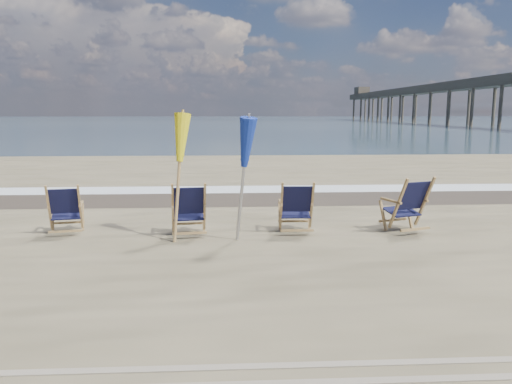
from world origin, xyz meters
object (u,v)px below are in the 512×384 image
beach_chair_1 (205,209)px  beach_chair_3 (425,204)px  umbrella_yellow (177,144)px  beach_chair_0 (80,209)px  beach_chair_2 (312,208)px  umbrella_blue (242,148)px  fishing_pier (465,97)px

beach_chair_1 → beach_chair_3: bearing=175.0°
umbrella_yellow → beach_chair_1: bearing=26.6°
beach_chair_0 → umbrella_yellow: 2.33m
beach_chair_2 → beach_chair_3: beach_chair_3 is taller
beach_chair_1 → beach_chair_3: beach_chair_3 is taller
umbrella_blue → fishing_pier: fishing_pier is taller
beach_chair_0 → beach_chair_3: (6.52, -0.19, 0.06)m
beach_chair_0 → fishing_pier: size_ratio=0.01×
beach_chair_1 → umbrella_yellow: umbrella_yellow is taller
beach_chair_3 → fishing_pier: size_ratio=0.01×
umbrella_blue → fishing_pier: bearing=62.0°
umbrella_yellow → umbrella_blue: bearing=-9.7°
beach_chair_1 → beach_chair_2: (2.00, 0.07, -0.00)m
beach_chair_0 → beach_chair_1: 2.36m
beach_chair_3 → umbrella_blue: size_ratio=0.50×
beach_chair_0 → fishing_pier: 82.28m
beach_chair_0 → umbrella_blue: umbrella_blue is taller
beach_chair_3 → umbrella_yellow: (-4.63, -0.34, 1.18)m
beach_chair_3 → fishing_pier: 79.37m
beach_chair_0 → beach_chair_2: (4.34, -0.24, 0.02)m
umbrella_blue → beach_chair_1: bearing=148.5°
beach_chair_1 → beach_chair_3: size_ratio=0.94×
beach_chair_2 → beach_chair_3: (2.18, 0.05, 0.04)m
beach_chair_0 → umbrella_yellow: size_ratio=0.43×
beach_chair_0 → umbrella_blue: 3.33m
beach_chair_2 → beach_chair_3: 2.18m
beach_chair_1 → umbrella_yellow: bearing=20.0°
beach_chair_1 → beach_chair_3: 4.18m
beach_chair_1 → beach_chair_0: bearing=-14.0°
umbrella_yellow → fishing_pier: fishing_pier is taller
umbrella_yellow → beach_chair_2: bearing=6.8°
beach_chair_1 → fishing_pier: bearing=-125.3°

